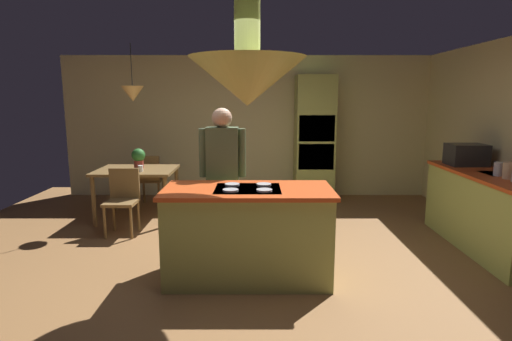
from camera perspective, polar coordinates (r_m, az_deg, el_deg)
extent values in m
plane|color=olive|center=(4.51, -1.29, -13.53)|extent=(8.16, 8.16, 0.00)
cube|color=beige|center=(7.60, -0.86, 6.06)|extent=(6.80, 0.10, 2.55)
cube|color=#A8B259|center=(4.16, -1.36, -9.02)|extent=(1.60, 0.74, 0.89)
cube|color=#D14C1E|center=(4.03, -1.39, -2.77)|extent=(1.66, 0.80, 0.04)
cube|color=black|center=(4.03, -1.39, -2.56)|extent=(0.64, 0.52, 0.01)
cylinder|color=#B2B2B7|center=(3.90, -3.78, -2.76)|extent=(0.15, 0.15, 0.02)
cylinder|color=#B2B2B7|center=(3.90, 0.93, -2.76)|extent=(0.15, 0.15, 0.02)
cylinder|color=#B2B2B7|center=(4.16, -3.56, -1.96)|extent=(0.15, 0.15, 0.02)
cylinder|color=#B2B2B7|center=(4.15, 0.86, -1.96)|extent=(0.15, 0.15, 0.02)
cube|color=#A8B259|center=(5.64, 29.18, -5.19)|extent=(0.62, 2.01, 0.89)
cube|color=#D14C1E|center=(5.55, 29.58, -0.55)|extent=(0.66, 2.05, 0.04)
cube|color=#B2B2B7|center=(5.64, 30.90, -1.14)|extent=(0.48, 0.36, 0.16)
cube|color=#A8B259|center=(7.29, 7.82, 4.36)|extent=(0.66, 0.62, 2.19)
cube|color=black|center=(6.98, 8.19, 5.81)|extent=(0.60, 0.04, 0.44)
cube|color=black|center=(7.03, 8.10, 1.91)|extent=(0.60, 0.04, 0.44)
cube|color=brown|center=(6.38, -16.45, 0.04)|extent=(1.14, 0.94, 0.04)
cylinder|color=brown|center=(6.24, -21.83, -4.06)|extent=(0.06, 0.06, 0.72)
cylinder|color=brown|center=(5.94, -12.63, -4.26)|extent=(0.06, 0.06, 0.72)
cylinder|color=brown|center=(6.99, -19.39, -2.45)|extent=(0.06, 0.06, 0.72)
cylinder|color=brown|center=(6.72, -11.15, -2.54)|extent=(0.06, 0.06, 0.72)
cylinder|color=tan|center=(4.83, -5.85, -6.67)|extent=(0.14, 0.14, 0.84)
cylinder|color=tan|center=(4.82, -3.70, -6.69)|extent=(0.14, 0.14, 0.84)
cube|color=#4C6042|center=(4.66, -4.91, 2.05)|extent=(0.36, 0.22, 0.64)
cylinder|color=#4C6042|center=(4.68, -7.60, 2.43)|extent=(0.09, 0.09, 0.55)
cylinder|color=#4C6042|center=(4.65, -2.21, 2.45)|extent=(0.09, 0.09, 0.55)
sphere|color=tan|center=(4.62, -4.99, 7.26)|extent=(0.23, 0.23, 0.23)
cone|color=#A8B259|center=(3.93, -1.45, 12.24)|extent=(1.10, 1.10, 0.45)
cylinder|color=#A8B259|center=(3.98, -1.49, 19.45)|extent=(0.24, 0.24, 0.55)
cone|color=#E0B266|center=(6.29, -16.97, 10.14)|extent=(0.32, 0.32, 0.22)
cylinder|color=black|center=(6.31, -17.16, 13.86)|extent=(0.01, 0.01, 0.60)
cube|color=brown|center=(5.72, -18.43, -4.27)|extent=(0.40, 0.40, 0.04)
cube|color=brown|center=(5.84, -18.01, -1.74)|extent=(0.40, 0.04, 0.42)
cylinder|color=brown|center=(5.68, -20.48, -6.85)|extent=(0.04, 0.04, 0.43)
cylinder|color=brown|center=(5.57, -17.17, -6.98)|extent=(0.04, 0.04, 0.43)
cylinder|color=brown|center=(5.98, -19.37, -5.92)|extent=(0.04, 0.04, 0.43)
cylinder|color=brown|center=(5.88, -16.22, -6.02)|extent=(0.04, 0.04, 0.43)
cube|color=brown|center=(7.16, -14.64, -1.26)|extent=(0.40, 0.40, 0.04)
cube|color=brown|center=(6.95, -15.08, 0.23)|extent=(0.40, 0.04, 0.42)
cylinder|color=brown|center=(7.33, -12.95, -2.73)|extent=(0.04, 0.04, 0.43)
cylinder|color=brown|center=(7.41, -15.52, -2.70)|extent=(0.04, 0.04, 0.43)
cylinder|color=brown|center=(7.01, -13.55, -3.34)|extent=(0.04, 0.04, 0.43)
cylinder|color=brown|center=(7.09, -16.23, -3.30)|extent=(0.04, 0.04, 0.43)
cylinder|color=#99382D|center=(6.40, -16.18, 0.81)|extent=(0.14, 0.14, 0.12)
sphere|color=#2D722D|center=(6.38, -16.24, 2.05)|extent=(0.20, 0.20, 0.20)
cylinder|color=white|center=(6.11, -15.96, 0.26)|extent=(0.07, 0.07, 0.09)
cylinder|color=#E0B78C|center=(5.26, 31.41, 0.00)|extent=(0.12, 0.12, 0.18)
cylinder|color=silver|center=(5.41, 30.41, 0.20)|extent=(0.11, 0.11, 0.16)
cube|color=#232326|center=(6.05, 26.91, 1.99)|extent=(0.46, 0.36, 0.28)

